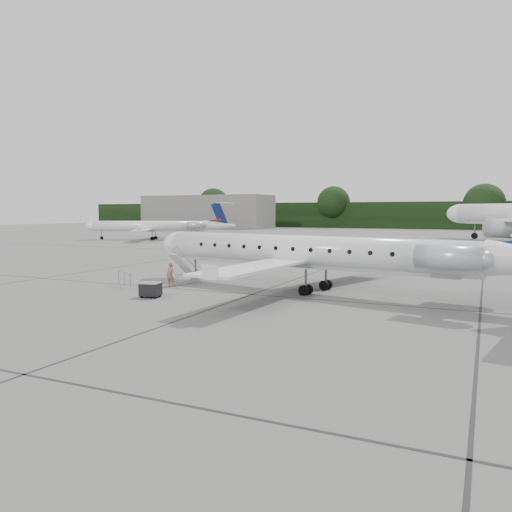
% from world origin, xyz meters
% --- Properties ---
extents(ground, '(320.00, 320.00, 0.00)m').
position_xyz_m(ground, '(0.00, 0.00, 0.00)').
color(ground, slate).
rests_on(ground, ground).
extents(treeline, '(260.00, 4.00, 8.00)m').
position_xyz_m(treeline, '(0.00, 130.00, 4.00)').
color(treeline, black).
rests_on(treeline, ground).
extents(terminal_building, '(40.00, 14.00, 10.00)m').
position_xyz_m(terminal_building, '(-70.00, 110.00, 5.00)').
color(terminal_building, slate).
rests_on(terminal_building, ground).
extents(main_regional_jet, '(30.78, 24.74, 7.04)m').
position_xyz_m(main_regional_jet, '(-1.57, 5.45, 3.52)').
color(main_regional_jet, silver).
rests_on(main_regional_jet, ground).
extents(airstair, '(1.32, 2.60, 2.21)m').
position_xyz_m(airstair, '(-9.97, 4.81, 1.10)').
color(airstair, silver).
rests_on(airstair, ground).
extents(passenger, '(0.59, 0.39, 1.61)m').
position_xyz_m(passenger, '(-10.24, 3.44, 0.80)').
color(passenger, '#8E614D').
rests_on(passenger, ground).
extents(safety_railing, '(1.94, 1.17, 1.00)m').
position_xyz_m(safety_railing, '(-13.05, 2.12, 0.50)').
color(safety_railing, '#95999D').
rests_on(safety_railing, ground).
extents(baggage_cart, '(1.25, 1.08, 0.96)m').
position_xyz_m(baggage_cart, '(-8.86, -0.59, 0.48)').
color(baggage_cart, black).
rests_on(baggage_cart, ground).
extents(bg_regional_left, '(30.83, 26.84, 6.76)m').
position_xyz_m(bg_regional_left, '(-46.30, 48.95, 3.38)').
color(bg_regional_left, silver).
rests_on(bg_regional_left, ground).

